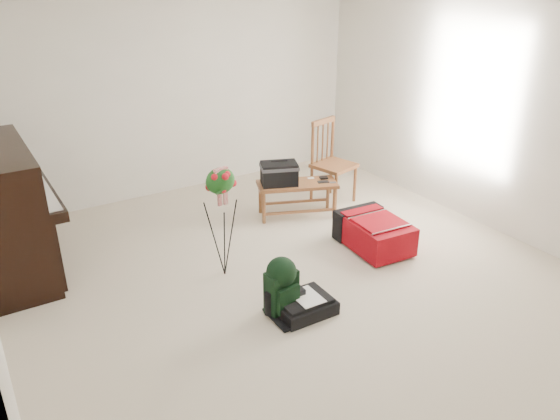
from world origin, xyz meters
TOP-DOWN VIEW (x-y plane):
  - floor at (0.00, 0.00)m, footprint 5.00×5.50m
  - wall_back at (0.00, 2.75)m, footprint 5.00×0.04m
  - wall_right at (2.50, 0.00)m, footprint 0.04×5.50m
  - piano at (-2.19, 1.60)m, footprint 0.71×1.50m
  - bench at (0.66, 1.22)m, footprint 0.99×0.69m
  - dining_chair at (1.42, 1.37)m, footprint 0.54×0.54m
  - red_suitcase at (1.05, 0.18)m, footprint 0.58×0.81m
  - black_duffel at (-0.23, -0.45)m, footprint 0.50×0.40m
  - green_backpack at (-0.39, -0.35)m, footprint 0.28×0.26m
  - flower_stand at (-0.53, 0.47)m, footprint 0.41×0.41m

SIDE VIEW (x-z plane):
  - floor at x=0.00m, z-range -0.01..0.01m
  - black_duffel at x=-0.23m, z-range -0.03..0.18m
  - red_suitcase at x=1.05m, z-range 0.01..0.34m
  - green_backpack at x=-0.39m, z-range 0.03..0.55m
  - dining_chair at x=1.42m, z-range -0.01..1.01m
  - bench at x=0.66m, z-range 0.15..0.86m
  - flower_stand at x=-0.53m, z-range -0.01..1.11m
  - piano at x=-2.19m, z-range -0.03..1.22m
  - wall_back at x=0.00m, z-range 0.00..2.50m
  - wall_right at x=2.50m, z-range 0.00..2.50m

